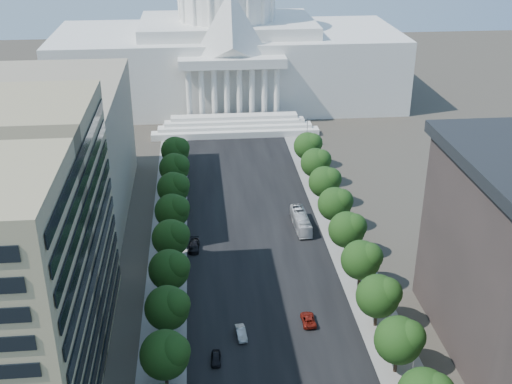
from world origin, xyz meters
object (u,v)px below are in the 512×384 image
object	(u,v)px
car_silver	(241,333)
car_dark_b	(194,246)
car_red	(308,319)
city_bus	(301,221)
car_dark_a	(216,358)

from	to	relation	value
car_silver	car_dark_b	distance (m)	31.52
car_red	city_bus	size ratio (longest dim) A/B	0.41
car_dark_a	car_silver	bearing A→B (deg)	55.95
car_dark_a	city_bus	size ratio (longest dim) A/B	0.31
car_dark_a	car_dark_b	xyz separation A→B (m)	(-3.24, 36.57, 0.15)
car_red	car_dark_b	size ratio (longest dim) A/B	0.90
car_dark_a	city_bus	distance (m)	48.72
car_red	city_bus	bearing A→B (deg)	-97.32
car_dark_b	city_bus	bearing A→B (deg)	20.65
car_silver	city_bus	distance (m)	41.35
car_silver	city_bus	bearing A→B (deg)	60.81
car_silver	car_red	size ratio (longest dim) A/B	0.90
car_red	car_dark_b	bearing A→B (deg)	-54.72
car_red	city_bus	world-z (taller)	city_bus
car_dark_a	car_dark_b	size ratio (longest dim) A/B	0.69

